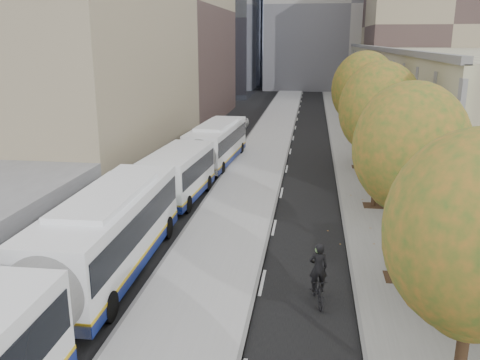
% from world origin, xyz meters
% --- Properties ---
extents(bus_platform, '(4.25, 150.00, 0.15)m').
position_xyz_m(bus_platform, '(-3.88, 35.00, 0.07)').
color(bus_platform, '#B3B3B3').
rests_on(bus_platform, ground).
extents(sidewalk, '(4.75, 150.00, 0.08)m').
position_xyz_m(sidewalk, '(4.12, 35.00, 0.04)').
color(sidewalk, gray).
rests_on(sidewalk, ground).
extents(building_tan, '(18.00, 92.00, 8.00)m').
position_xyz_m(building_tan, '(15.50, 64.00, 4.00)').
color(building_tan, gray).
rests_on(building_tan, ground).
extents(building_midrise, '(24.00, 46.00, 25.00)m').
position_xyz_m(building_midrise, '(-22.50, 41.00, 12.50)').
color(building_midrise, gray).
rests_on(building_midrise, ground).
extents(building_far_block, '(30.00, 18.00, 30.00)m').
position_xyz_m(building_far_block, '(6.00, 96.00, 15.00)').
color(building_far_block, '#9C9890').
rests_on(building_far_block, ground).
extents(bus_shelter, '(1.90, 4.40, 2.53)m').
position_xyz_m(bus_shelter, '(5.69, 10.96, 2.19)').
color(bus_shelter, '#383A3F').
rests_on(bus_shelter, sidewalk).
extents(tree_b, '(4.00, 4.00, 6.97)m').
position_xyz_m(tree_b, '(3.60, 5.00, 5.04)').
color(tree_b, '#2F1F13').
rests_on(tree_b, sidewalk).
extents(tree_c, '(4.20, 4.20, 7.28)m').
position_xyz_m(tree_c, '(3.60, 13.00, 5.25)').
color(tree_c, '#2F1F13').
rests_on(tree_c, sidewalk).
extents(tree_d, '(4.40, 4.40, 7.60)m').
position_xyz_m(tree_d, '(3.60, 22.00, 5.47)').
color(tree_d, '#2F1F13').
rests_on(tree_d, sidewalk).
extents(tree_e, '(4.60, 4.60, 7.92)m').
position_xyz_m(tree_e, '(3.60, 31.00, 5.69)').
color(tree_e, '#2F1F13').
rests_on(tree_e, sidewalk).
extents(bus_near, '(3.09, 18.98, 3.16)m').
position_xyz_m(bus_near, '(-7.66, 7.89, 1.72)').
color(bus_near, white).
rests_on(bus_near, ground).
extents(bus_far, '(3.55, 17.54, 2.90)m').
position_xyz_m(bus_far, '(-7.17, 27.07, 1.59)').
color(bus_far, white).
rests_on(bus_far, ground).
extents(cyclist, '(0.84, 1.84, 2.27)m').
position_xyz_m(cyclist, '(0.42, 10.71, 0.84)').
color(cyclist, black).
rests_on(cyclist, ground).
extents(distant_car, '(2.58, 3.96, 1.25)m').
position_xyz_m(distant_car, '(-7.80, 46.42, 0.63)').
color(distant_car, silver).
rests_on(distant_car, ground).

